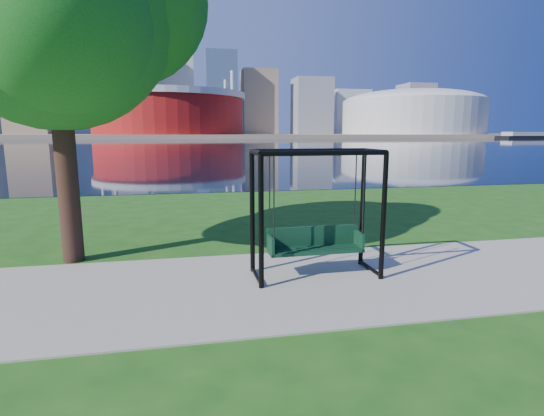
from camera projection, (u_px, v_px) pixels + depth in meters
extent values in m
plane|color=#1E5114|center=(283.00, 275.00, 8.36)|extent=(900.00, 900.00, 0.00)
cube|color=#9E937F|center=(289.00, 283.00, 7.88)|extent=(120.00, 4.00, 0.03)
cube|color=black|center=(193.00, 144.00, 106.79)|extent=(900.00, 180.00, 0.02)
cube|color=#937F60|center=(188.00, 135.00, 303.48)|extent=(900.00, 228.00, 2.00)
cylinder|color=maroon|center=(169.00, 114.00, 230.91)|extent=(80.00, 80.00, 22.00)
cylinder|color=silver|center=(168.00, 96.00, 229.25)|extent=(83.00, 83.00, 3.00)
cylinder|color=silver|center=(226.00, 107.00, 254.81)|extent=(2.00, 2.00, 32.00)
cylinder|color=silver|center=(111.00, 106.00, 241.94)|extent=(2.00, 2.00, 32.00)
cylinder|color=silver|center=(97.00, 101.00, 205.27)|extent=(2.00, 2.00, 32.00)
cylinder|color=silver|center=(233.00, 103.00, 218.14)|extent=(2.00, 2.00, 32.00)
cylinder|color=beige|center=(412.00, 118.00, 259.45)|extent=(84.00, 84.00, 20.00)
ellipsoid|color=beige|center=(413.00, 103.00, 257.88)|extent=(84.00, 84.00, 15.12)
cube|color=#998466|center=(26.00, 64.00, 270.28)|extent=(26.00, 26.00, 88.00)
cube|color=slate|center=(84.00, 66.00, 299.66)|extent=(30.00, 24.00, 95.00)
cube|color=gray|center=(126.00, 80.00, 288.23)|extent=(24.00, 24.00, 72.00)
cube|color=silver|center=(172.00, 81.00, 322.35)|extent=(32.00, 28.00, 80.00)
cube|color=slate|center=(221.00, 93.00, 306.99)|extent=(22.00, 22.00, 58.00)
cube|color=#998466|center=(259.00, 103.00, 328.21)|extent=(26.00, 26.00, 48.00)
cube|color=gray|center=(312.00, 106.00, 326.90)|extent=(28.00, 24.00, 42.00)
cube|color=silver|center=(349.00, 112.00, 359.38)|extent=(30.00, 26.00, 36.00)
cube|color=gray|center=(415.00, 109.00, 349.51)|extent=(24.00, 24.00, 40.00)
cube|color=#998466|center=(447.00, 115.00, 372.50)|extent=(26.00, 26.00, 32.00)
cylinder|color=black|center=(261.00, 223.00, 7.39)|extent=(0.10, 0.10, 2.42)
cylinder|color=black|center=(383.00, 218.00, 7.87)|extent=(0.10, 0.10, 2.42)
cylinder|color=black|center=(252.00, 213.00, 8.30)|extent=(0.10, 0.10, 2.42)
cylinder|color=black|center=(362.00, 209.00, 8.78)|extent=(0.10, 0.10, 2.42)
cylinder|color=black|center=(326.00, 153.00, 7.42)|extent=(2.31, 0.12, 0.09)
cylinder|color=black|center=(310.00, 151.00, 8.33)|extent=(2.31, 0.12, 0.09)
cylinder|color=black|center=(256.00, 152.00, 7.64)|extent=(0.10, 0.95, 0.09)
cylinder|color=black|center=(257.00, 276.00, 8.05)|extent=(0.09, 0.95, 0.08)
cylinder|color=black|center=(375.00, 151.00, 8.11)|extent=(0.10, 0.95, 0.09)
cylinder|color=black|center=(370.00, 268.00, 8.52)|extent=(0.09, 0.95, 0.08)
cube|color=black|center=(315.00, 250.00, 8.21)|extent=(1.84, 0.49, 0.06)
cube|color=black|center=(312.00, 236.00, 8.36)|extent=(1.84, 0.07, 0.40)
cube|color=black|center=(271.00, 245.00, 8.00)|extent=(0.06, 0.47, 0.36)
cube|color=black|center=(359.00, 240.00, 8.36)|extent=(0.06, 0.47, 0.36)
cylinder|color=#302F34|center=(274.00, 198.00, 7.65)|extent=(0.03, 0.03, 1.52)
cylinder|color=#302F34|center=(363.00, 195.00, 8.01)|extent=(0.03, 0.03, 1.52)
cylinder|color=#302F34|center=(270.00, 195.00, 8.03)|extent=(0.03, 0.03, 1.52)
cylinder|color=#302F34|center=(355.00, 192.00, 8.38)|extent=(0.03, 0.03, 1.52)
cylinder|color=black|center=(66.00, 160.00, 8.93)|extent=(0.44, 0.44, 4.40)
sphere|color=#1B5F1C|center=(53.00, 8.00, 8.40)|extent=(4.80, 4.80, 4.80)
sphere|color=#1B5F1C|center=(124.00, 0.00, 9.17)|extent=(3.60, 3.60, 3.60)
sphere|color=#1B5F1C|center=(61.00, 22.00, 7.51)|extent=(3.20, 3.20, 3.20)
cube|color=black|center=(526.00, 137.00, 219.33)|extent=(33.83, 13.42, 1.32)
cube|color=#B5B5B1|center=(526.00, 134.00, 219.05)|extent=(27.08, 10.85, 1.97)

